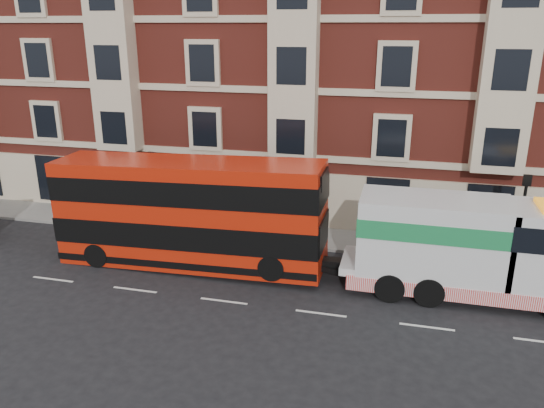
{
  "coord_description": "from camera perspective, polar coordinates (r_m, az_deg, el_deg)",
  "views": [
    {
      "loc": [
        6.61,
        -18.15,
        10.7
      ],
      "look_at": [
        1.02,
        4.0,
        2.97
      ],
      "focal_mm": 35.0,
      "sensor_mm": 36.0,
      "label": 1
    }
  ],
  "objects": [
    {
      "name": "lamp_post_east",
      "position": [
        26.2,
        25.28,
        -0.99
      ],
      "size": [
        0.35,
        0.15,
        4.35
      ],
      "color": "black",
      "rests_on": "sidewalk"
    },
    {
      "name": "ground",
      "position": [
        22.08,
        -5.19,
        -10.37
      ],
      "size": [
        120.0,
        120.0,
        0.0
      ],
      "primitive_type": "plane",
      "color": "black",
      "rests_on": "ground"
    },
    {
      "name": "pedestrian",
      "position": [
        29.85,
        -12.39,
        -0.78
      ],
      "size": [
        0.71,
        0.68,
        1.64
      ],
      "primitive_type": "imported",
      "rotation": [
        0.0,
        0.0,
        -0.69
      ],
      "color": "black",
      "rests_on": "sidewalk"
    },
    {
      "name": "lamp_post_west",
      "position": [
        28.57,
        -12.67,
        1.92
      ],
      "size": [
        0.35,
        0.15,
        4.35
      ],
      "color": "black",
      "rests_on": "sidewalk"
    },
    {
      "name": "tow_truck",
      "position": [
        22.93,
        20.27,
        -4.32
      ],
      "size": [
        9.9,
        2.93,
        4.13
      ],
      "color": "silver",
      "rests_on": "ground"
    },
    {
      "name": "victorian_terrace",
      "position": [
        33.72,
        3.91,
        17.58
      ],
      "size": [
        45.0,
        12.0,
        20.4
      ],
      "color": "maroon",
      "rests_on": "ground"
    },
    {
      "name": "double_decker_bus",
      "position": [
        24.39,
        -8.91,
        -0.8
      ],
      "size": [
        12.36,
        2.84,
        5.01
      ],
      "color": "red",
      "rests_on": "ground"
    },
    {
      "name": "sidewalk",
      "position": [
        28.54,
        -0.26,
        -3.16
      ],
      "size": [
        90.0,
        3.0,
        0.15
      ],
      "primitive_type": "cube",
      "color": "slate",
      "rests_on": "ground"
    }
  ]
}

